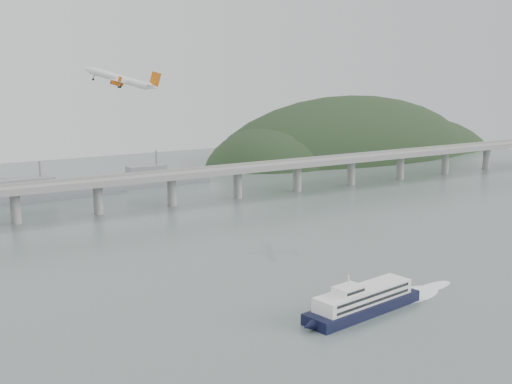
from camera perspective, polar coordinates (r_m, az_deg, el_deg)
ground at (r=280.83m, az=5.75°, el=-9.12°), size 900.00×900.00×0.00m
bridge at (r=447.52m, az=-9.54°, el=0.79°), size 800.00×22.00×23.90m
headland at (r=710.13m, az=8.63°, el=1.60°), size 365.00×155.00×156.00m
ferry at (r=270.50m, az=8.91°, el=-8.97°), size 89.33×27.34×16.95m
airliner at (r=339.60m, az=-11.15°, el=9.19°), size 34.36×32.71×13.27m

